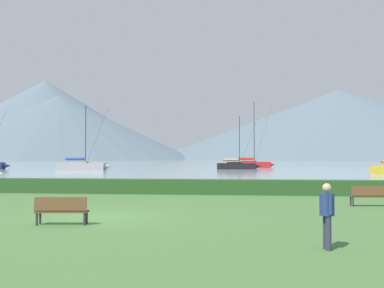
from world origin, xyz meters
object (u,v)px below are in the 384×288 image
(sailboat_slip_4, at_px, (252,164))
(park_bench_under_tree, at_px, (370,195))
(sailboat_slip_3, at_px, (82,166))
(sailboat_slip_6, at_px, (237,166))
(park_bench_near_path, at_px, (61,209))
(person_seated_viewer, at_px, (327,210))

(sailboat_slip_4, xyz_separation_m, park_bench_under_tree, (3.76, -70.68, -0.22))
(sailboat_slip_3, xyz_separation_m, park_bench_under_tree, (32.16, -50.54, -0.21))
(sailboat_slip_3, bearing_deg, sailboat_slip_6, 13.27)
(sailboat_slip_4, relative_size, park_bench_near_path, 7.44)
(sailboat_slip_3, relative_size, park_bench_near_path, 6.01)
(person_seated_viewer, bearing_deg, park_bench_under_tree, 58.88)
(sailboat_slip_6, relative_size, park_bench_under_tree, 5.25)
(sailboat_slip_3, relative_size, sailboat_slip_4, 0.81)
(person_seated_viewer, bearing_deg, sailboat_slip_4, 79.47)
(park_bench_near_path, bearing_deg, sailboat_slip_3, 103.35)
(sailboat_slip_6, height_order, park_bench_near_path, sailboat_slip_6)
(park_bench_near_path, distance_m, park_bench_under_tree, 13.88)
(sailboat_slip_4, height_order, park_bench_under_tree, sailboat_slip_4)
(sailboat_slip_4, distance_m, person_seated_viewer, 80.86)
(sailboat_slip_3, bearing_deg, person_seated_viewer, -71.35)
(park_bench_near_path, relative_size, person_seated_viewer, 1.09)
(park_bench_under_tree, relative_size, person_seated_viewer, 1.10)
(sailboat_slip_3, bearing_deg, sailboat_slip_4, 28.98)
(sailboat_slip_4, xyz_separation_m, sailboat_slip_6, (-2.91, -11.05, -0.10))
(sailboat_slip_6, bearing_deg, park_bench_near_path, -101.45)
(park_bench_under_tree, bearing_deg, sailboat_slip_3, 117.26)
(sailboat_slip_3, bearing_deg, park_bench_under_tree, -63.90)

